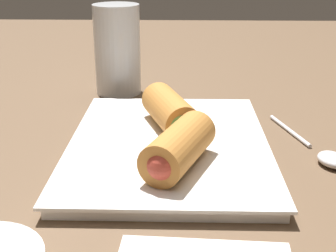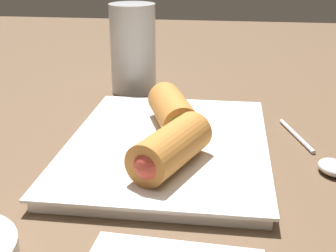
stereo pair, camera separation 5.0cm
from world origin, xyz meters
The scene contains 6 objects.
table_surface centered at (0.00, 0.00, 1.00)cm, with size 180.00×140.00×2.00cm.
serving_plate centered at (-3.78, 1.16, 2.76)cm, with size 29.06×21.77×1.50cm.
roll_front_left centered at (-10.68, 0.08, 5.59)cm, with size 10.71×7.55×4.18cm.
roll_front_right centered at (-0.53, 0.99, 5.59)cm, with size 10.77×7.20×4.18cm.
spoon centered at (-5.18, -15.77, 2.59)cm, with size 16.05×6.01×1.29cm.
drinking_glass centered at (18.49, 9.51, 8.72)cm, with size 6.97×6.97×13.44cm.
Camera 2 is at (-50.98, -5.09, 24.07)cm, focal length 50.00 mm.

